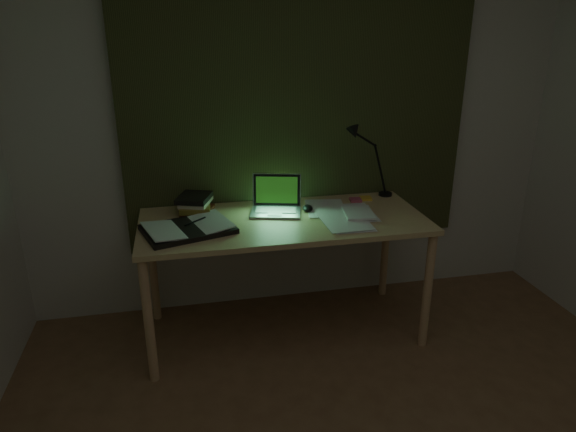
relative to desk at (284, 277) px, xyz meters
name	(u,v)px	position (x,y,z in m)	size (l,w,h in m)	color
wall_back	(298,120)	(0.18, 0.44, 0.87)	(3.50, 0.00, 2.50)	beige
curtain	(300,89)	(0.18, 0.40, 1.07)	(2.20, 0.06, 2.00)	#32361B
desk	(284,277)	(0.00, 0.00, 0.00)	(1.66, 0.73, 0.76)	tan
laptop	(275,197)	(-0.03, 0.10, 0.49)	(0.30, 0.33, 0.21)	#B1B1B6
open_textbook	(188,228)	(-0.55, -0.08, 0.40)	(0.47, 0.33, 0.04)	silver
book_stack	(196,204)	(-0.49, 0.21, 0.44)	(0.18, 0.21, 0.11)	silver
loose_papers	(348,213)	(0.39, -0.01, 0.39)	(0.38, 0.40, 0.02)	silver
mouse	(308,208)	(0.17, 0.10, 0.40)	(0.06, 0.10, 0.04)	black
sticky_yellow	(366,198)	(0.59, 0.24, 0.39)	(0.07, 0.07, 0.02)	yellow
sticky_pink	(355,200)	(0.52, 0.22, 0.39)	(0.07, 0.07, 0.02)	#C74D66
desk_lamp	(388,160)	(0.75, 0.29, 0.62)	(0.32, 0.25, 0.48)	black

